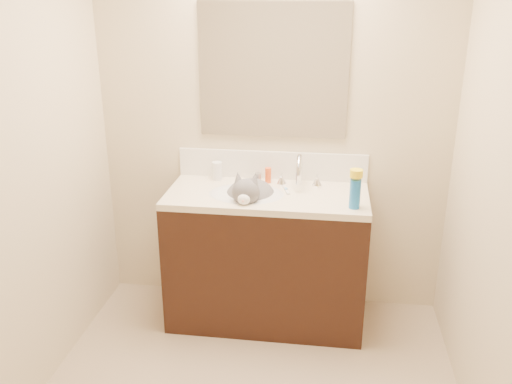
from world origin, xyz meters
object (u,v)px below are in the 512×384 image
(vanity_cabinet, at_px, (267,260))
(silver_jar, at_px, (258,177))
(cat, at_px, (250,197))
(pill_bottle, at_px, (217,171))
(basin, at_px, (247,204))
(amber_bottle, at_px, (268,175))
(faucet, at_px, (299,173))
(spray_can, at_px, (355,194))

(vanity_cabinet, relative_size, silver_jar, 22.24)
(cat, xyz_separation_m, pill_bottle, (-0.24, 0.22, 0.08))
(vanity_cabinet, bearing_deg, basin, -165.96)
(pill_bottle, relative_size, amber_bottle, 1.20)
(vanity_cabinet, height_order, faucet, faucet)
(faucet, xyz_separation_m, pill_bottle, (-0.52, 0.06, -0.03))
(pill_bottle, bearing_deg, cat, -42.00)
(basin, xyz_separation_m, pill_bottle, (-0.22, 0.23, 0.13))
(amber_bottle, bearing_deg, pill_bottle, 177.75)
(silver_jar, relative_size, spray_can, 0.32)
(basin, xyz_separation_m, faucet, (0.30, 0.17, 0.16))
(cat, distance_m, pill_bottle, 0.34)
(spray_can, bearing_deg, faucet, 136.73)
(silver_jar, height_order, spray_can, spray_can)
(vanity_cabinet, relative_size, basin, 2.67)
(faucet, relative_size, amber_bottle, 2.90)
(faucet, bearing_deg, spray_can, -43.27)
(vanity_cabinet, relative_size, spray_can, 7.22)
(amber_bottle, bearing_deg, spray_can, -34.08)
(faucet, relative_size, pill_bottle, 2.42)
(faucet, relative_size, spray_can, 1.68)
(faucet, distance_m, cat, 0.34)
(faucet, bearing_deg, silver_jar, 167.22)
(spray_can, bearing_deg, cat, 166.32)
(vanity_cabinet, distance_m, cat, 0.44)
(faucet, distance_m, spray_can, 0.45)
(cat, height_order, pill_bottle, cat)
(vanity_cabinet, distance_m, basin, 0.40)
(basin, bearing_deg, spray_can, -12.65)
(vanity_cabinet, bearing_deg, amber_bottle, 94.88)
(faucet, height_order, pill_bottle, faucet)
(vanity_cabinet, height_order, basin, basin)
(vanity_cabinet, xyz_separation_m, silver_jar, (-0.08, 0.20, 0.48))
(pill_bottle, distance_m, amber_bottle, 0.33)
(spray_can, bearing_deg, silver_jar, 148.12)
(basin, height_order, cat, cat)
(vanity_cabinet, distance_m, pill_bottle, 0.64)
(vanity_cabinet, relative_size, pill_bottle, 10.38)
(vanity_cabinet, distance_m, spray_can, 0.76)
(pill_bottle, height_order, silver_jar, pill_bottle)
(basin, height_order, spray_can, spray_can)
(spray_can, bearing_deg, pill_bottle, 156.69)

